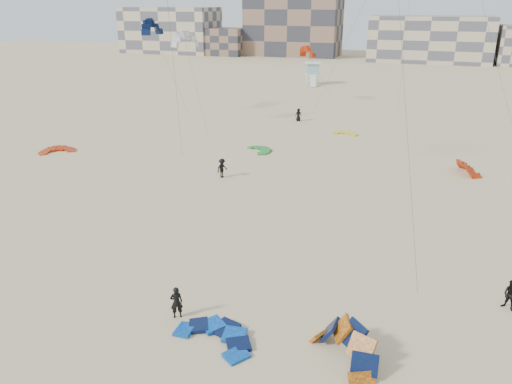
% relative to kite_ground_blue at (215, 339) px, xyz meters
% --- Properties ---
extents(ground, '(320.00, 320.00, 0.00)m').
position_rel_kite_ground_blue_xyz_m(ground, '(-3.51, 2.11, 0.00)').
color(ground, '#CBB388').
rests_on(ground, ground).
extents(kite_ground_blue, '(4.81, 4.95, 0.94)m').
position_rel_kite_ground_blue_xyz_m(kite_ground_blue, '(0.00, 0.00, 0.00)').
color(kite_ground_blue, blue).
rests_on(kite_ground_blue, ground).
extents(kite_ground_orange, '(5.63, 5.63, 3.96)m').
position_rel_kite_ground_blue_xyz_m(kite_ground_orange, '(6.17, 0.71, 0.00)').
color(kite_ground_orange, orange).
rests_on(kite_ground_orange, ground).
extents(kite_ground_red, '(5.20, 5.22, 1.32)m').
position_rel_kite_ground_blue_xyz_m(kite_ground_red, '(-29.66, 24.34, 0.00)').
color(kite_ground_red, '#BE2E09').
rests_on(kite_ground_red, ground).
extents(kite_ground_green, '(4.60, 4.58, 0.59)m').
position_rel_kite_ground_blue_xyz_m(kite_ground_green, '(-8.68, 32.07, 0.00)').
color(kite_ground_green, green).
rests_on(kite_ground_green, ground).
extents(kite_ground_red_far, '(4.40, 4.35, 3.50)m').
position_rel_kite_ground_blue_xyz_m(kite_ground_red_far, '(12.78, 31.37, 0.00)').
color(kite_ground_red_far, '#BE2E09').
rests_on(kite_ground_red_far, ground).
extents(kite_ground_yellow, '(3.10, 3.25, 0.54)m').
position_rel_kite_ground_blue_xyz_m(kite_ground_yellow, '(-1.00, 42.71, 0.00)').
color(kite_ground_yellow, yellow).
rests_on(kite_ground_yellow, ground).
extents(kitesurfer_main, '(0.78, 0.71, 1.79)m').
position_rel_kite_ground_blue_xyz_m(kitesurfer_main, '(-2.63, 1.04, 0.89)').
color(kitesurfer_main, black).
rests_on(kitesurfer_main, ground).
extents(kitesurfer_b, '(1.07, 1.01, 1.75)m').
position_rel_kite_ground_blue_xyz_m(kitesurfer_b, '(13.85, 7.54, 0.88)').
color(kitesurfer_b, black).
rests_on(kitesurfer_b, ground).
extents(kitesurfer_c, '(1.12, 1.36, 1.83)m').
position_rel_kite_ground_blue_xyz_m(kitesurfer_c, '(-9.10, 22.40, 0.92)').
color(kitesurfer_c, black).
rests_on(kitesurfer_c, ground).
extents(kitesurfer_e, '(1.00, 0.85, 1.75)m').
position_rel_kite_ground_blue_xyz_m(kitesurfer_e, '(-8.45, 47.94, 0.87)').
color(kitesurfer_e, black).
rests_on(kitesurfer_e, ground).
extents(kite_fly_grey, '(8.84, 10.44, 11.02)m').
position_rel_kite_ground_blue_xyz_m(kite_fly_grey, '(-21.62, 40.69, 10.85)').
color(kite_fly_grey, white).
rests_on(kite_fly_grey, ground).
extents(kite_fly_navy, '(7.27, 4.06, 12.54)m').
position_rel_kite_ground_blue_xyz_m(kite_fly_navy, '(-29.13, 45.36, 12.02)').
color(kite_fly_navy, '#0B113D').
rests_on(kite_fly_navy, ground).
extents(kite_fly_red, '(6.18, 4.85, 8.35)m').
position_rel_kite_ground_blue_xyz_m(kite_fly_red, '(-10.69, 61.15, 8.00)').
color(kite_fly_red, '#BE2E09').
rests_on(kite_fly_red, ground).
extents(lifeguard_tower_far, '(3.73, 6.25, 4.28)m').
position_rel_kite_ground_blue_xyz_m(lifeguard_tower_far, '(-14.28, 80.96, 2.12)').
color(lifeguard_tower_far, white).
rests_on(lifeguard_tower_far, ground).
extents(condo_west_a, '(30.00, 15.00, 14.00)m').
position_rel_kite_ground_blue_xyz_m(condo_west_a, '(-73.51, 132.11, 7.00)').
color(condo_west_a, '#C7B492').
rests_on(condo_west_a, ground).
extents(condo_west_b, '(28.00, 14.00, 18.00)m').
position_rel_kite_ground_blue_xyz_m(condo_west_b, '(-33.51, 136.11, 9.00)').
color(condo_west_b, '#82634F').
rests_on(condo_west_b, ground).
extents(condo_mid, '(32.00, 16.00, 12.00)m').
position_rel_kite_ground_blue_xyz_m(condo_mid, '(6.49, 132.11, 6.00)').
color(condo_mid, '#C7B492').
rests_on(condo_mid, ground).
extents(condo_fill_left, '(12.00, 10.00, 8.00)m').
position_rel_kite_ground_blue_xyz_m(condo_fill_left, '(-53.51, 130.11, 4.00)').
color(condo_fill_left, '#82634F').
rests_on(condo_fill_left, ground).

